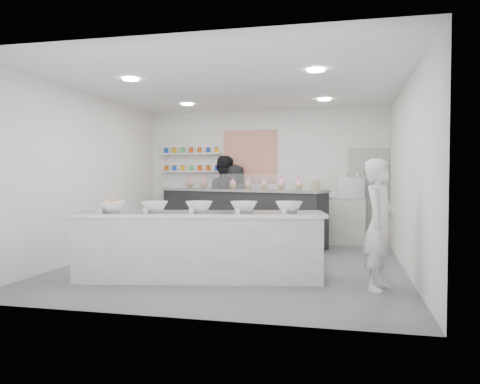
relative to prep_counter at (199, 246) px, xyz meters
name	(u,v)px	position (x,y,z in m)	size (l,w,h in m)	color
floor	(235,265)	(0.25, 1.20, -0.49)	(6.00, 6.00, 0.00)	#515156
ceiling	(235,86)	(0.25, 1.20, 2.51)	(6.00, 6.00, 0.00)	white
back_wall	(265,176)	(0.25, 4.20, 1.01)	(5.50, 5.50, 0.00)	white
left_wall	(87,176)	(-2.50, 1.20, 1.01)	(6.00, 6.00, 0.00)	white
right_wall	(407,176)	(3.00, 1.20, 1.01)	(6.00, 6.00, 0.00)	white
back_door	(368,196)	(2.55, 4.17, 0.56)	(0.88, 0.04, 2.10)	#A0A09D
pattern_panel	(250,156)	(-0.10, 4.17, 1.46)	(1.25, 0.03, 1.20)	#C03009
jar_shelf_lower	(191,171)	(-1.50, 4.10, 1.11)	(1.45, 0.22, 0.04)	silver
jar_shelf_upper	(191,154)	(-1.50, 4.10, 1.53)	(1.45, 0.22, 0.04)	silver
preserve_jars	(191,160)	(-1.50, 4.08, 1.39)	(1.45, 0.10, 0.56)	#C44D06
downlight_0	(131,79)	(-1.15, 0.20, 2.49)	(0.24, 0.24, 0.02)	white
downlight_1	(316,70)	(1.65, 0.20, 2.49)	(0.24, 0.24, 0.02)	white
downlight_2	(187,104)	(-1.15, 2.80, 2.49)	(0.24, 0.24, 0.02)	white
downlight_3	(324,100)	(1.65, 2.80, 2.49)	(0.24, 0.24, 0.02)	white
prep_counter	(199,246)	(0.00, 0.00, 0.00)	(3.60, 0.82, 0.98)	#BAB9B5
back_bar	(240,216)	(-0.19, 3.55, 0.11)	(3.91, 0.72, 1.21)	black
sneeze_guard	(232,182)	(-0.30, 3.23, 0.89)	(3.85, 0.02, 0.33)	white
espresso_ledge	(333,221)	(1.80, 3.98, 0.03)	(1.39, 0.44, 1.03)	#BAB9B5
espresso_machine	(351,188)	(2.19, 3.98, 0.75)	(0.55, 0.38, 0.42)	#93969E
cup_stacks	(315,189)	(1.42, 3.98, 0.72)	(0.24, 0.24, 0.36)	#C6BA8C
prep_bowls	(199,207)	(0.00, 0.00, 0.57)	(3.00, 0.50, 0.16)	white
label_cards	(180,212)	(-0.10, -0.51, 0.53)	(2.66, 0.04, 0.07)	white
cookie_bags	(240,182)	(-0.19, 3.55, 0.86)	(2.97, 0.17, 0.29)	pink
woman_prep	(380,224)	(2.51, -0.06, 0.38)	(0.63, 0.42, 1.74)	silver
staff_left	(223,199)	(-0.65, 3.80, 0.48)	(0.95, 0.74, 1.95)	black
staff_right	(235,203)	(-0.36, 3.80, 0.39)	(0.86, 0.56, 1.75)	black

